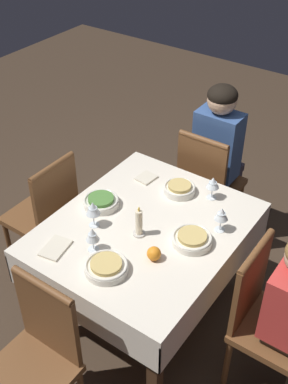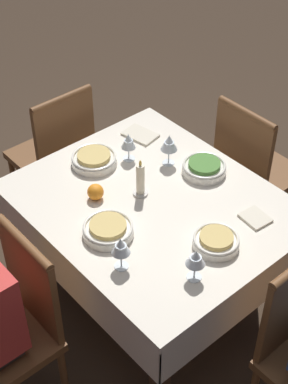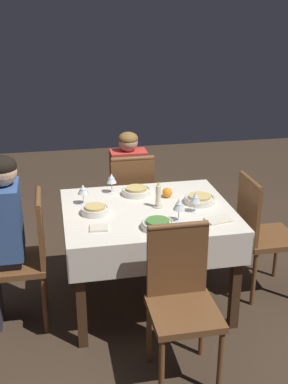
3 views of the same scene
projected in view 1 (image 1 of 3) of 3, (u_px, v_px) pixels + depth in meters
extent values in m
plane|color=#3D2D21|center=(145.00, 313.00, 3.04)|extent=(8.00, 8.00, 0.00)
cube|color=silver|center=(146.00, 228.00, 2.60)|extent=(1.15, 0.96, 0.04)
cube|color=silver|center=(221.00, 281.00, 2.46)|extent=(1.15, 0.01, 0.19)
cube|color=silver|center=(81.00, 212.00, 2.89)|extent=(1.15, 0.01, 0.19)
cube|color=silver|center=(77.00, 311.00, 2.30)|extent=(0.01, 0.96, 0.19)
cube|color=silver|center=(197.00, 193.00, 3.04)|extent=(0.01, 0.96, 0.19)
cube|color=#3D2616|center=(155.00, 375.00, 2.31)|extent=(0.06, 0.06, 0.70)
cube|color=#3D2616|center=(246.00, 254.00, 2.97)|extent=(0.06, 0.06, 0.70)
cube|color=#3D2616|center=(34.00, 298.00, 2.69)|extent=(0.06, 0.06, 0.70)
cube|color=#3D2616|center=(139.00, 206.00, 3.34)|extent=(0.06, 0.06, 0.70)
cube|color=brown|center=(211.00, 185.00, 3.38)|extent=(0.38, 0.38, 0.04)
cube|color=brown|center=(201.00, 169.00, 3.12)|extent=(0.03, 0.35, 0.43)
cylinder|color=brown|center=(204.00, 140.00, 2.99)|extent=(0.04, 0.34, 0.04)
cylinder|color=brown|center=(239.00, 207.00, 3.55)|extent=(0.03, 0.03, 0.42)
cylinder|color=brown|center=(200.00, 191.00, 3.70)|extent=(0.03, 0.03, 0.42)
cylinder|color=brown|center=(218.00, 231.00, 3.34)|extent=(0.03, 0.03, 0.42)
cylinder|color=brown|center=(178.00, 214.00, 3.49)|extent=(0.03, 0.03, 0.42)
cube|color=brown|center=(276.00, 332.00, 2.40)|extent=(0.38, 0.38, 0.04)
cube|color=brown|center=(250.00, 284.00, 2.34)|extent=(0.35, 0.03, 0.43)
cylinder|color=brown|center=(257.00, 252.00, 2.21)|extent=(0.34, 0.04, 0.04)
cylinder|color=brown|center=(227.00, 365.00, 2.51)|extent=(0.03, 0.03, 0.42)
cylinder|color=brown|center=(253.00, 323.00, 2.72)|extent=(0.03, 0.03, 0.42)
cube|color=brown|center=(27.00, 377.00, 2.20)|extent=(0.38, 0.38, 0.04)
cube|color=brown|center=(48.00, 318.00, 2.17)|extent=(0.03, 0.35, 0.43)
cylinder|color=brown|center=(42.00, 286.00, 2.04)|extent=(0.04, 0.34, 0.04)
cylinder|color=brown|center=(35.00, 361.00, 2.53)|extent=(0.03, 0.03, 0.42)
cube|color=brown|center=(40.00, 216.00, 3.11)|extent=(0.38, 0.38, 0.04)
cube|color=brown|center=(56.00, 197.00, 2.89)|extent=(0.35, 0.03, 0.43)
cylinder|color=brown|center=(52.00, 167.00, 2.75)|extent=(0.34, 0.04, 0.04)
cylinder|color=brown|center=(44.00, 220.00, 3.43)|extent=(0.03, 0.03, 0.42)
cylinder|color=brown|center=(9.00, 246.00, 3.22)|extent=(0.03, 0.03, 0.42)
cylinder|color=brown|center=(79.00, 238.00, 3.28)|extent=(0.03, 0.03, 0.42)
cylinder|color=brown|center=(45.00, 267.00, 3.07)|extent=(0.03, 0.03, 0.42)
cube|color=#383342|center=(222.00, 195.00, 3.64)|extent=(0.14, 0.22, 0.46)
cube|color=#383342|center=(220.00, 172.00, 3.43)|extent=(0.31, 0.24, 0.06)
cube|color=#38568E|center=(217.00, 145.00, 3.21)|extent=(0.18, 0.30, 0.47)
sphere|color=#D6A884|center=(222.00, 100.00, 3.01)|extent=(0.19, 0.19, 0.19)
ellipsoid|color=black|center=(223.00, 95.00, 2.99)|extent=(0.19, 0.19, 0.13)
cylinder|color=silver|center=(179.00, 190.00, 2.82)|extent=(0.19, 0.19, 0.04)
torus|color=silver|center=(180.00, 187.00, 2.81)|extent=(0.18, 0.18, 0.01)
cylinder|color=tan|center=(180.00, 186.00, 2.81)|extent=(0.13, 0.13, 0.02)
cylinder|color=white|center=(211.00, 197.00, 2.79)|extent=(0.06, 0.06, 0.00)
cylinder|color=white|center=(212.00, 192.00, 2.77)|extent=(0.01, 0.01, 0.07)
cone|color=white|center=(213.00, 182.00, 2.72)|extent=(0.07, 0.07, 0.07)
cylinder|color=white|center=(213.00, 184.00, 2.73)|extent=(0.04, 0.04, 0.03)
cylinder|color=silver|center=(192.00, 240.00, 2.48)|extent=(0.21, 0.21, 0.04)
torus|color=silver|center=(192.00, 237.00, 2.46)|extent=(0.20, 0.20, 0.01)
cylinder|color=tan|center=(192.00, 236.00, 2.46)|extent=(0.15, 0.15, 0.02)
cylinder|color=white|center=(220.00, 230.00, 2.57)|extent=(0.06, 0.06, 0.00)
cylinder|color=white|center=(220.00, 224.00, 2.54)|extent=(0.01, 0.01, 0.07)
cone|color=white|center=(222.00, 213.00, 2.50)|extent=(0.07, 0.07, 0.07)
cylinder|color=white|center=(221.00, 216.00, 2.51)|extent=(0.04, 0.04, 0.03)
cylinder|color=silver|center=(106.00, 268.00, 2.32)|extent=(0.21, 0.21, 0.04)
torus|color=silver|center=(106.00, 265.00, 2.31)|extent=(0.21, 0.21, 0.01)
cylinder|color=tan|center=(106.00, 264.00, 2.30)|extent=(0.15, 0.15, 0.02)
cylinder|color=white|center=(94.00, 249.00, 2.45)|extent=(0.06, 0.06, 0.00)
cylinder|color=white|center=(93.00, 244.00, 2.43)|extent=(0.01, 0.01, 0.06)
cone|color=white|center=(92.00, 234.00, 2.38)|extent=(0.07, 0.07, 0.07)
cylinder|color=white|center=(93.00, 236.00, 2.39)|extent=(0.04, 0.04, 0.03)
cylinder|color=silver|center=(102.00, 202.00, 2.73)|extent=(0.20, 0.20, 0.04)
torus|color=silver|center=(101.00, 199.00, 2.71)|extent=(0.20, 0.20, 0.01)
cylinder|color=#4C7F38|center=(101.00, 199.00, 2.71)|extent=(0.15, 0.15, 0.02)
cylinder|color=white|center=(94.00, 225.00, 2.60)|extent=(0.06, 0.06, 0.00)
cylinder|color=white|center=(94.00, 219.00, 2.57)|extent=(0.01, 0.01, 0.08)
cone|color=white|center=(93.00, 208.00, 2.53)|extent=(0.08, 0.08, 0.08)
cylinder|color=white|center=(93.00, 210.00, 2.53)|extent=(0.05, 0.05, 0.03)
cylinder|color=beige|center=(139.00, 234.00, 2.54)|extent=(0.07, 0.07, 0.01)
cylinder|color=beige|center=(139.00, 222.00, 2.49)|extent=(0.04, 0.04, 0.15)
ellipsoid|color=#F9C64C|center=(139.00, 209.00, 2.44)|extent=(0.01, 0.01, 0.03)
sphere|color=orange|center=(154.00, 254.00, 2.37)|extent=(0.07, 0.07, 0.07)
cube|color=beige|center=(55.00, 248.00, 2.45)|extent=(0.18, 0.14, 0.01)
cube|color=beige|center=(146.00, 178.00, 2.94)|extent=(0.12, 0.11, 0.01)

